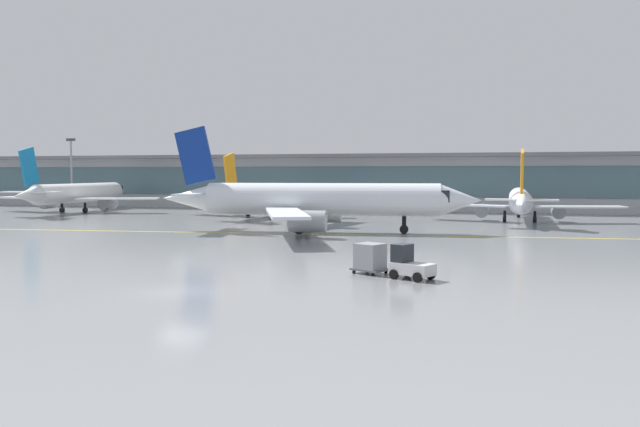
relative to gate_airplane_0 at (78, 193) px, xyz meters
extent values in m
plane|color=gray|center=(48.86, -58.27, -3.05)|extent=(400.00, 400.00, 0.00)
cube|color=yellow|center=(47.44, -25.50, -3.05)|extent=(109.42, 12.03, 0.01)
cube|color=#B2B7BC|center=(48.86, 20.89, 1.45)|extent=(174.34, 8.00, 9.00)
cube|color=slate|center=(48.86, 16.81, 1.90)|extent=(167.36, 0.16, 5.04)
cube|color=slate|center=(48.86, 19.39, 6.25)|extent=(181.31, 11.00, 0.60)
cylinder|color=white|center=(-0.02, 0.39, 0.10)|extent=(4.37, 22.21, 3.06)
cone|color=white|center=(-0.79, 13.24, 0.10)|extent=(3.12, 3.84, 2.91)
cube|color=black|center=(-0.64, 10.80, 0.48)|extent=(2.55, 2.89, 1.07)
cone|color=white|center=(0.78, -13.06, 0.10)|extent=(2.89, 5.05, 2.60)
cube|color=white|center=(-7.74, -1.87, -0.74)|extent=(12.94, 5.58, 0.25)
cylinder|color=#999EA3|center=(-5.30, -0.37, -1.59)|extent=(2.08, 3.35, 1.89)
cube|color=white|center=(7.91, -0.94, -0.74)|extent=(12.86, 6.92, 0.25)
cylinder|color=#999EA3|center=(5.31, 0.26, -1.59)|extent=(2.08, 3.35, 1.89)
cube|color=#1472B2|center=(0.72, -12.09, 4.25)|extent=(0.57, 4.14, 5.77)
cube|color=white|center=(-1.55, -11.86, 0.56)|extent=(4.63, 2.43, 0.22)
cube|color=white|center=(2.95, -11.59, 0.56)|extent=(4.63, 2.43, 0.22)
cylinder|color=black|center=(-0.48, 8.10, -2.24)|extent=(0.40, 0.40, 1.62)
cylinder|color=black|center=(-0.48, 8.10, -2.65)|extent=(0.54, 0.84, 0.81)
cylinder|color=black|center=(-1.99, -1.53, -2.24)|extent=(0.40, 0.40, 1.62)
cylinder|color=black|center=(-1.99, -1.53, -2.65)|extent=(0.54, 0.84, 0.81)
cylinder|color=black|center=(2.15, -1.28, -2.24)|extent=(0.40, 0.40, 1.62)
cylinder|color=black|center=(2.15, -1.28, -2.65)|extent=(0.54, 0.84, 0.81)
cylinder|color=silver|center=(32.45, -0.79, -0.24)|extent=(3.73, 19.83, 2.74)
cone|color=silver|center=(33.03, 10.70, -0.24)|extent=(2.76, 3.41, 2.60)
cube|color=black|center=(32.92, 8.51, 0.11)|extent=(2.26, 2.57, 0.96)
cone|color=silver|center=(31.84, -12.82, -0.24)|extent=(2.55, 4.49, 2.33)
cube|color=silver|center=(25.37, -2.04, -0.99)|extent=(11.50, 6.10, 0.23)
cylinder|color=#999EA3|center=(27.68, -0.95, -1.75)|extent=(1.84, 2.98, 1.69)
cube|color=silver|center=(39.37, -2.75, -0.99)|extent=(11.57, 5.08, 0.23)
cylinder|color=#999EA3|center=(37.17, -1.43, -1.75)|extent=(1.84, 2.98, 1.69)
cube|color=orange|center=(31.89, -11.95, 3.47)|extent=(0.48, 3.70, 5.16)
cube|color=silver|center=(29.89, -11.53, 0.18)|extent=(4.12, 2.13, 0.19)
cube|color=silver|center=(33.91, -11.73, 0.18)|extent=(4.12, 2.13, 0.19)
cylinder|color=black|center=(32.80, 6.10, -2.33)|extent=(0.35, 0.35, 1.45)
cylinder|color=black|center=(32.80, 6.10, -2.69)|extent=(0.48, 0.75, 0.72)
cylinder|color=black|center=(30.52, -2.30, -2.33)|extent=(0.35, 0.35, 1.45)
cylinder|color=black|center=(30.52, -2.30, -2.69)|extent=(0.48, 0.75, 0.72)
cylinder|color=black|center=(34.22, -2.49, -2.33)|extent=(0.35, 0.35, 1.45)
cylinder|color=black|center=(34.22, -2.49, -2.69)|extent=(0.48, 0.75, 0.72)
cylinder|color=silver|center=(68.69, -1.27, -0.19)|extent=(3.29, 20.07, 2.78)
cone|color=silver|center=(68.99, 10.40, -0.19)|extent=(2.72, 3.40, 2.64)
cube|color=black|center=(68.93, 8.17, 0.15)|extent=(2.23, 2.56, 0.97)
cone|color=silver|center=(68.38, -13.49, -0.19)|extent=(2.47, 4.50, 2.36)
cube|color=silver|center=(61.54, -2.72, -0.96)|extent=(11.70, 5.94, 0.23)
cylinder|color=#999EA3|center=(63.86, -1.56, -1.73)|extent=(1.79, 2.99, 1.72)
cube|color=silver|center=(75.76, -3.09, -0.96)|extent=(11.73, 5.41, 0.23)
cylinder|color=#999EA3|center=(73.50, -1.80, -1.73)|extent=(1.79, 2.99, 1.72)
cube|color=orange|center=(68.40, -12.60, 3.57)|extent=(0.39, 3.75, 5.23)
cube|color=silver|center=(66.37, -12.22, 0.22)|extent=(4.14, 2.07, 0.20)
cube|color=silver|center=(70.45, -12.33, 0.22)|extent=(4.14, 2.07, 0.20)
cylinder|color=black|center=(68.87, 5.73, -2.32)|extent=(0.36, 0.36, 1.47)
cylinder|color=black|center=(68.87, 5.73, -2.69)|extent=(0.47, 0.75, 0.74)
cylinder|color=black|center=(66.77, -2.86, -2.32)|extent=(0.36, 0.36, 1.47)
cylinder|color=black|center=(66.77, -2.86, -2.69)|extent=(0.47, 0.75, 0.74)
cylinder|color=black|center=(70.53, -2.95, -2.32)|extent=(0.36, 0.36, 1.47)
cylinder|color=black|center=(70.53, -2.95, -2.69)|extent=(0.47, 0.75, 0.74)
cylinder|color=silver|center=(47.44, -23.50, 0.53)|extent=(25.30, 6.12, 3.48)
cone|color=silver|center=(61.98, -21.95, 0.53)|extent=(4.51, 3.73, 3.31)
cube|color=black|center=(59.21, -22.24, 0.96)|extent=(3.40, 3.03, 1.22)
cone|color=silver|center=(32.20, -25.12, 0.53)|extent=(5.85, 3.53, 2.96)
cube|color=silver|center=(44.46, -14.86, -0.43)|extent=(5.71, 14.69, 0.29)
cylinder|color=#999EA3|center=(46.29, -17.54, -1.40)|extent=(3.89, 2.53, 2.15)
cube|color=silver|center=(46.35, -32.57, -0.43)|extent=(8.44, 14.51, 0.29)
cylinder|color=#999EA3|center=(47.57, -29.56, -1.40)|extent=(3.89, 2.53, 2.15)
cube|color=navy|center=(33.31, -25.00, 5.24)|extent=(4.71, 0.86, 6.56)
cube|color=silver|center=(33.45, -22.42, 1.05)|extent=(2.99, 5.35, 0.25)
cube|color=silver|center=(33.99, -27.51, 1.05)|extent=(2.99, 5.35, 0.25)
cylinder|color=black|center=(56.16, -22.57, -2.13)|extent=(0.45, 0.45, 1.84)
cylinder|color=black|center=(56.16, -22.57, -2.59)|extent=(0.98, 0.66, 0.92)
cylinder|color=black|center=(45.15, -21.37, -2.13)|extent=(0.45, 0.45, 1.84)
cylinder|color=black|center=(45.15, -21.37, -2.59)|extent=(0.98, 0.66, 0.92)
cylinder|color=black|center=(45.65, -26.06, -2.13)|extent=(0.45, 0.45, 1.84)
cylinder|color=black|center=(45.65, -26.06, -2.59)|extent=(0.98, 0.66, 0.92)
cube|color=silver|center=(60.45, -51.08, -2.40)|extent=(2.95, 2.43, 0.70)
cube|color=#1E2328|center=(59.79, -50.73, -1.50)|extent=(1.37, 1.51, 1.10)
cylinder|color=black|center=(61.53, -50.84, -2.75)|extent=(0.63, 0.47, 0.60)
cylinder|color=black|center=(60.89, -52.09, -2.75)|extent=(0.63, 0.47, 0.60)
cylinder|color=black|center=(60.02, -50.07, -2.75)|extent=(0.63, 0.47, 0.60)
cylinder|color=black|center=(59.38, -51.31, -2.75)|extent=(0.63, 0.47, 0.60)
cube|color=#595B60|center=(57.58, -49.60, -2.77)|extent=(2.60, 2.38, 0.12)
cube|color=gray|center=(57.58, -49.60, -1.91)|extent=(2.11, 2.06, 1.60)
cylinder|color=black|center=(58.57, -49.32, -2.94)|extent=(0.24, 0.19, 0.22)
cylinder|color=black|center=(57.93, -50.57, -2.94)|extent=(0.24, 0.19, 0.22)
cylinder|color=black|center=(57.23, -48.64, -2.94)|extent=(0.24, 0.19, 0.22)
cylinder|color=black|center=(56.59, -49.89, -2.94)|extent=(0.24, 0.19, 0.22)
cylinder|color=gray|center=(-10.37, 12.42, 3.08)|extent=(0.36, 0.36, 12.27)
cube|color=#3F3F42|center=(-10.37, 12.42, 9.47)|extent=(1.80, 0.30, 0.50)
camera|label=1|loc=(64.96, -89.17, 3.41)|focal=35.53mm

